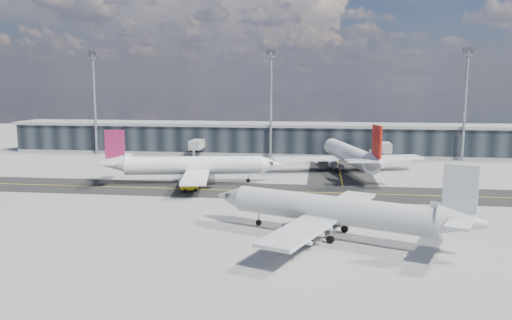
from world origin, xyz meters
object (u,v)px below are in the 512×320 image
Objects in this scene: airliner_redtail at (350,155)px; airliner_near at (336,211)px; baggage_tug at (191,187)px; airliner_af at (191,166)px; service_van at (335,165)px.

airliner_redtail is 1.15× the size of airliner_near.
baggage_tug is at bearing 67.87° from airliner_near.
airliner_redtail is 12.04× the size of baggage_tug.
airliner_af is 36.48m from service_van.
baggage_tug is at bearing -156.33° from service_van.
airliner_near reaches higher than service_van.
airliner_af is at bearing 165.53° from baggage_tug.
airliner_redtail reaches higher than airliner_af.
baggage_tug is (-30.24, -24.75, -3.01)m from airliner_redtail.
airliner_near is at bearing -109.28° from airliner_redtail.
airliner_redtail reaches higher than baggage_tug.
airliner_af is at bearing -166.98° from service_van.
airliner_redtail is at bearing 107.29° from airliner_af.
baggage_tug is at bearing -154.88° from airliner_redtail.
airliner_redtail reaches higher than service_van.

